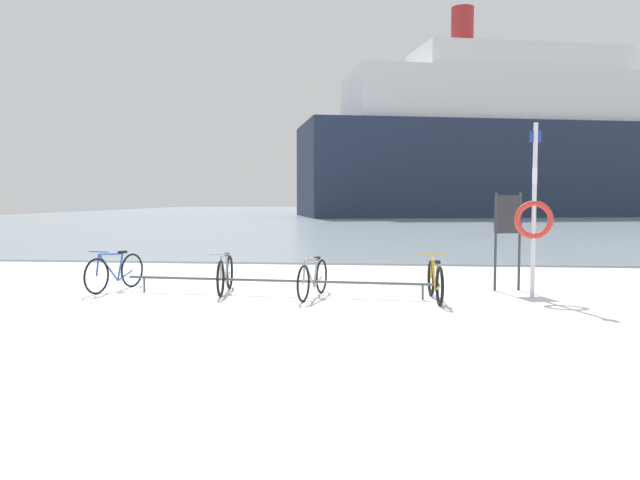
% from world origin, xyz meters
% --- Properties ---
extents(ground, '(80.00, 132.00, 0.08)m').
position_xyz_m(ground, '(0.00, 53.90, -0.04)').
color(ground, white).
extents(bike_rack, '(5.96, 0.58, 0.31)m').
position_xyz_m(bike_rack, '(-1.41, 4.28, 0.27)').
color(bike_rack, '#4C5156').
rests_on(bike_rack, ground).
extents(bicycle_0, '(0.60, 1.70, 0.82)m').
position_xyz_m(bicycle_0, '(-4.70, 4.57, 0.37)').
color(bicycle_0, black).
rests_on(bicycle_0, ground).
extents(bicycle_1, '(0.46, 1.73, 0.79)m').
position_xyz_m(bicycle_1, '(-2.47, 4.52, 0.36)').
color(bicycle_1, black).
rests_on(bicycle_1, ground).
extents(bicycle_2, '(0.51, 1.72, 0.77)m').
position_xyz_m(bicycle_2, '(-0.72, 4.10, 0.35)').
color(bicycle_2, black).
rests_on(bicycle_2, ground).
extents(bicycle_3, '(0.46, 1.73, 0.79)m').
position_xyz_m(bicycle_3, '(1.48, 3.96, 0.36)').
color(bicycle_3, black).
rests_on(bicycle_3, ground).
extents(info_sign, '(0.54, 0.17, 1.93)m').
position_xyz_m(info_sign, '(2.99, 5.37, 1.31)').
color(info_sign, '#33383D').
rests_on(info_sign, ground).
extents(rescue_post, '(0.70, 0.11, 3.18)m').
position_xyz_m(rescue_post, '(3.28, 4.46, 1.52)').
color(rescue_post, silver).
rests_on(rescue_post, ground).
extents(ferry_ship, '(46.49, 23.35, 20.48)m').
position_xyz_m(ferry_ship, '(14.16, 59.14, 6.87)').
color(ferry_ship, '#232D47').
rests_on(ferry_ship, ground).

